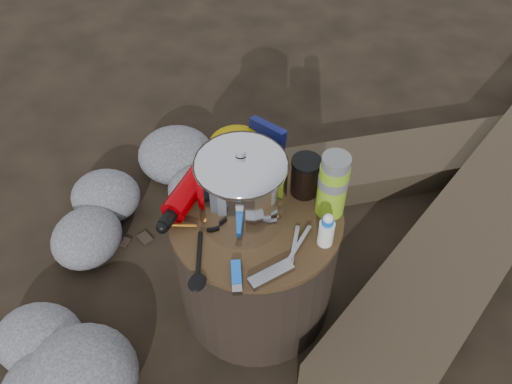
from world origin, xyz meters
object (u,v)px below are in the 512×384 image
(stump, at_px, (256,261))
(fuel_bottle, at_px, (192,186))
(travel_mug, at_px, (305,177))
(log_main, at_px, (488,211))
(thermos, at_px, (333,185))
(camping_pot, at_px, (242,186))

(stump, bearing_deg, fuel_bottle, 173.82)
(travel_mug, bearing_deg, stump, -130.20)
(fuel_bottle, height_order, travel_mug, travel_mug)
(fuel_bottle, bearing_deg, travel_mug, 26.52)
(stump, distance_m, fuel_bottle, 0.29)
(log_main, xyz_separation_m, thermos, (-0.48, -0.42, 0.41))
(stump, bearing_deg, log_main, 37.31)
(camping_pot, bearing_deg, log_main, 36.57)
(log_main, relative_size, fuel_bottle, 6.45)
(thermos, xyz_separation_m, travel_mug, (-0.07, 0.04, -0.04))
(log_main, bearing_deg, travel_mug, -122.26)
(log_main, distance_m, fuel_bottle, 1.01)
(stump, bearing_deg, thermos, 22.04)
(stump, height_order, log_main, stump)
(thermos, bearing_deg, camping_pot, -158.54)
(fuel_bottle, relative_size, travel_mug, 2.45)
(stump, bearing_deg, travel_mug, 49.80)
(travel_mug, bearing_deg, camping_pot, -135.90)
(log_main, height_order, thermos, thermos)
(log_main, height_order, fuel_bottle, fuel_bottle)
(travel_mug, bearing_deg, log_main, 34.60)
(log_main, bearing_deg, stump, -119.54)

